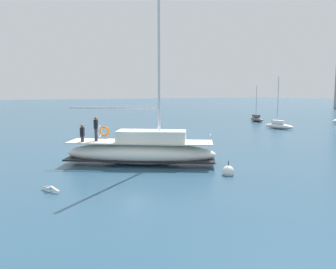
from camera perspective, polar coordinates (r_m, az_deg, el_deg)
The scene contains 6 objects.
ground_plane at distance 22.88m, azimuth -4.65°, elevation -4.64°, with size 400.00×400.00×0.00m, color #284C66.
main_sailboat at distance 22.27m, azimuth -4.33°, elevation -2.56°, with size 7.33×9.31×13.89m.
moored_catamaran at distance 45.68m, azimuth 17.71°, elevation 1.49°, with size 4.18×1.60×6.50m.
moored_ketch_distant at distance 55.94m, azimuth 14.31°, elevation 2.54°, with size 4.24×2.25×5.59m.
seagull at distance 17.19m, azimuth -18.72°, elevation -8.29°, with size 1.23×0.64×0.18m.
mooring_buoy at distance 19.73m, azimuth 9.84°, elevation -6.00°, with size 0.67×0.67×0.94m.
Camera 1 is at (20.49, -9.06, 4.61)m, focal length 37.20 mm.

